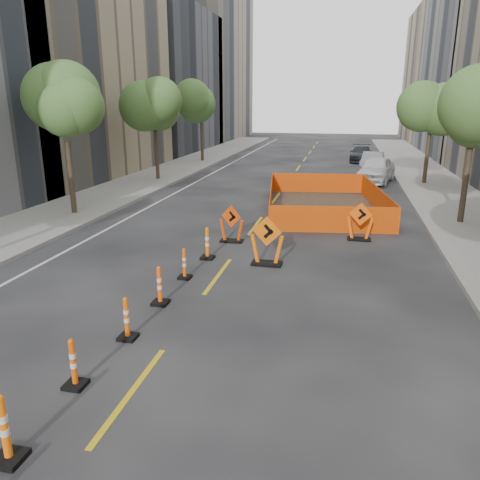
% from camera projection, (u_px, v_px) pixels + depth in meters
% --- Properties ---
extents(ground_plane, '(140.00, 140.00, 0.00)m').
position_uv_depth(ground_plane, '(171.00, 339.00, 10.25)').
color(ground_plane, black).
extents(sidewalk_left, '(4.00, 90.00, 0.15)m').
position_uv_depth(sidewalk_left, '(86.00, 204.00, 23.33)').
color(sidewalk_left, gray).
rests_on(sidewalk_left, ground).
extents(sidewalk_right, '(4.00, 90.00, 0.15)m').
position_uv_depth(sidewalk_right, '(475.00, 224.00, 19.60)').
color(sidewalk_right, gray).
rests_on(sidewalk_right, ground).
extents(bld_left_d, '(12.00, 16.00, 14.00)m').
position_uv_depth(bld_left_d, '(147.00, 81.00, 48.47)').
color(bld_left_d, '#4C4C51').
rests_on(bld_left_d, ground).
extents(bld_left_e, '(12.00, 20.00, 20.00)m').
position_uv_depth(bld_left_e, '(195.00, 63.00, 62.96)').
color(bld_left_e, gray).
rests_on(bld_left_e, ground).
extents(bld_right_e, '(12.00, 14.00, 16.00)m').
position_uv_depth(bld_right_e, '(459.00, 77.00, 59.29)').
color(bld_right_e, tan).
rests_on(bld_right_e, ground).
extents(tree_l_b, '(2.80, 2.80, 5.95)m').
position_uv_depth(tree_l_b, '(64.00, 113.00, 20.07)').
color(tree_l_b, '#382B1E').
rests_on(tree_l_b, ground).
extents(tree_l_c, '(2.80, 2.80, 5.95)m').
position_uv_depth(tree_l_c, '(155.00, 109.00, 29.42)').
color(tree_l_c, '#382B1E').
rests_on(tree_l_c, ground).
extents(tree_l_d, '(2.80, 2.80, 5.95)m').
position_uv_depth(tree_l_d, '(201.00, 107.00, 38.78)').
color(tree_l_d, '#382B1E').
rests_on(tree_l_d, ground).
extents(tree_r_b, '(2.80, 2.80, 5.95)m').
position_uv_depth(tree_r_b, '(475.00, 114.00, 18.45)').
color(tree_r_b, '#382B1E').
rests_on(tree_r_b, ground).
extents(tree_r_c, '(2.80, 2.80, 5.95)m').
position_uv_depth(tree_r_c, '(432.00, 110.00, 27.81)').
color(tree_r_c, '#382B1E').
rests_on(tree_r_c, ground).
extents(channelizer_1, '(0.43, 0.43, 1.10)m').
position_uv_depth(channelizer_1, '(4.00, 429.00, 6.63)').
color(channelizer_1, '#F9650A').
rests_on(channelizer_1, ground).
extents(channelizer_2, '(0.38, 0.38, 0.97)m').
position_uv_depth(channelizer_2, '(73.00, 363.00, 8.42)').
color(channelizer_2, '#D94C09').
rests_on(channelizer_2, ground).
extents(channelizer_3, '(0.39, 0.39, 0.98)m').
position_uv_depth(channelizer_3, '(126.00, 318.00, 10.14)').
color(channelizer_3, '#DF5609').
rests_on(channelizer_3, ground).
extents(channelizer_4, '(0.40, 0.40, 1.02)m').
position_uv_depth(channelizer_4, '(160.00, 286.00, 11.89)').
color(channelizer_4, '#FF4E0A').
rests_on(channelizer_4, ground).
extents(channelizer_5, '(0.36, 0.36, 0.92)m').
position_uv_depth(channelizer_5, '(184.00, 264.00, 13.65)').
color(channelizer_5, '#E65409').
rests_on(channelizer_5, ground).
extents(channelizer_6, '(0.42, 0.42, 1.07)m').
position_uv_depth(channelizer_6, '(207.00, 243.00, 15.35)').
color(channelizer_6, orange).
rests_on(channelizer_6, ground).
extents(chevron_sign_left, '(1.07, 0.85, 1.39)m').
position_uv_depth(chevron_sign_left, '(232.00, 224.00, 17.17)').
color(chevron_sign_left, '#D93E09').
rests_on(chevron_sign_left, ground).
extents(chevron_sign_center, '(1.16, 0.81, 1.60)m').
position_uv_depth(chevron_sign_center, '(267.00, 241.00, 14.71)').
color(chevron_sign_center, '#EA6109').
rests_on(chevron_sign_center, ground).
extents(chevron_sign_right, '(1.07, 0.78, 1.44)m').
position_uv_depth(chevron_sign_right, '(360.00, 221.00, 17.38)').
color(chevron_sign_right, '#FE550A').
rests_on(chevron_sign_right, ground).
extents(safety_fence, '(6.20, 9.24, 1.08)m').
position_uv_depth(safety_fence, '(324.00, 198.00, 22.51)').
color(safety_fence, '#FE4C0D').
rests_on(safety_fence, ground).
extents(parked_car_near, '(2.96, 5.05, 1.61)m').
position_uv_depth(parked_car_near, '(376.00, 170.00, 29.96)').
color(parked_car_near, silver).
rests_on(parked_car_near, ground).
extents(parked_car_mid, '(2.01, 4.34, 1.38)m').
position_uv_depth(parked_car_mid, '(372.00, 162.00, 34.73)').
color(parked_car_mid, gray).
rests_on(parked_car_mid, ground).
extents(parked_car_far, '(2.00, 4.65, 1.33)m').
position_uv_depth(parked_car_far, '(361.00, 154.00, 40.43)').
color(parked_car_far, black).
rests_on(parked_car_far, ground).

